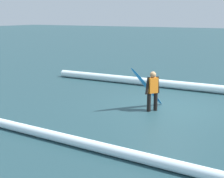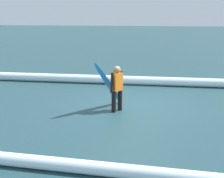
{
  "view_description": "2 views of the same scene",
  "coord_description": "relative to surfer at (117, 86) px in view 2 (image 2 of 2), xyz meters",
  "views": [
    {
      "loc": [
        -3.91,
        11.08,
        3.34
      ],
      "look_at": [
        0.96,
        2.46,
        1.11
      ],
      "focal_mm": 52.72,
      "sensor_mm": 36.0,
      "label": 1
    },
    {
      "loc": [
        -1.09,
        9.79,
        2.92
      ],
      "look_at": [
        0.37,
        1.57,
        0.94
      ],
      "focal_mm": 50.17,
      "sensor_mm": 36.0,
      "label": 2
    }
  ],
  "objects": [
    {
      "name": "wave_crest_foreground",
      "position": [
        -1.15,
        -3.9,
        -0.61
      ],
      "size": [
        16.09,
        0.64,
        0.37
      ],
      "primitive_type": "cylinder",
      "rotation": [
        0.0,
        1.57,
        0.02
      ],
      "color": "white",
      "rests_on": "ground_plane"
    },
    {
      "name": "surfer",
      "position": [
        0.0,
        0.0,
        0.0
      ],
      "size": [
        0.36,
        0.57,
        1.42
      ],
      "rotation": [
        0.0,
        0.0,
        4.11
      ],
      "color": "black",
      "rests_on": "ground_plane"
    },
    {
      "name": "ground_plane",
      "position": [
        -0.39,
        -0.57,
        -0.79
      ],
      "size": [
        155.65,
        155.65,
        0.0
      ],
      "primitive_type": "plane",
      "color": "#224249"
    },
    {
      "name": "surfboard",
      "position": [
        0.29,
        -0.2,
        0.0
      ],
      "size": [
        0.76,
        1.69,
        1.61
      ],
      "color": "#268CE5",
      "rests_on": "ground_plane"
    }
  ]
}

